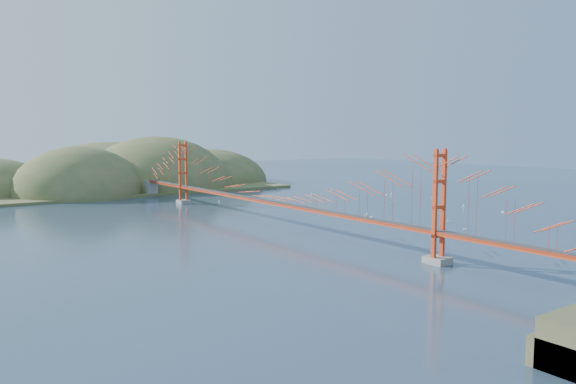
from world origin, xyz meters
TOP-DOWN VIEW (x-y plane):
  - ground at (0.00, 0.00)m, footprint 320.00×320.00m
  - bridge at (0.00, 0.18)m, footprint 2.20×94.40m
  - far_headlands at (2.21, 68.52)m, footprint 84.00×58.00m
  - sailboat_5 at (38.74, -11.83)m, footprint 0.48×0.58m
  - sailboat_14 at (16.59, -3.32)m, footprint 0.67×0.67m
  - sailboat_3 at (6.55, 28.18)m, footprint 0.51×0.51m
  - sailboat_1 at (31.95, 7.08)m, footprint 0.60×0.60m
  - sailboat_8 at (38.12, 32.13)m, footprint 0.55×0.55m
  - sailboat_17 at (42.29, 17.25)m, footprint 0.54×0.46m
  - sailboat_2 at (38.30, -4.23)m, footprint 0.66×0.66m
  - sailboat_6 at (22.49, -13.34)m, footprint 0.53×0.53m
  - sailboat_9 at (44.93, 8.36)m, footprint 0.63×0.63m
  - sailboat_0 at (12.75, 5.23)m, footprint 0.42×0.53m
  - sailboat_7 at (28.16, 26.94)m, footprint 0.50×0.47m
  - sailboat_16 at (17.08, -1.66)m, footprint 0.69×0.69m
  - sailboat_10 at (19.33, -18.83)m, footprint 0.62×0.62m
  - sailboat_4 at (41.67, 18.12)m, footprint 0.54×0.54m
  - sailboat_15 at (28.13, 39.47)m, footprint 0.64×0.64m

SIDE VIEW (x-z plane):
  - ground at x=0.00m, z-range 0.00..0.00m
  - far_headlands at x=2.21m, z-range -12.50..12.50m
  - sailboat_6 at x=22.49m, z-range -0.14..0.41m
  - sailboat_7 at x=28.16m, z-range -0.15..0.41m
  - sailboat_3 at x=6.55m, z-range -0.15..0.42m
  - sailboat_4 at x=41.67m, z-range -0.16..0.44m
  - sailboat_17 at x=42.29m, z-range -0.16..0.45m
  - sailboat_8 at x=38.12m, z-range -0.16..0.45m
  - sailboat_0 at x=12.75m, z-range -0.17..0.46m
  - sailboat_1 at x=31.95m, z-range -0.17..0.46m
  - sailboat_10 at x=19.33m, z-range -0.19..0.49m
  - sailboat_5 at x=38.74m, z-range -0.19..0.49m
  - sailboat_2 at x=38.30m, z-range -0.20..0.50m
  - sailboat_9 at x=44.93m, z-range -0.20..0.50m
  - sailboat_15 at x=28.13m, z-range -0.20..0.51m
  - sailboat_14 at x=16.59m, z-range -0.21..0.52m
  - sailboat_16 at x=17.08m, z-range -0.21..0.53m
  - bridge at x=0.00m, z-range 1.01..13.01m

